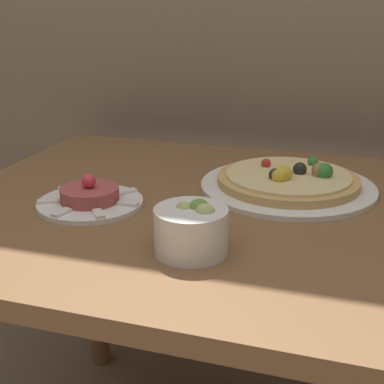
% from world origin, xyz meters
% --- Properties ---
extents(dining_table, '(1.11, 0.85, 0.74)m').
position_xyz_m(dining_table, '(0.00, 0.43, 0.64)').
color(dining_table, brown).
rests_on(dining_table, ground_plane).
extents(pizza_plate, '(0.36, 0.36, 0.06)m').
position_xyz_m(pizza_plate, '(0.11, 0.56, 0.76)').
color(pizza_plate, white).
rests_on(pizza_plate, dining_table).
extents(tartare_plate, '(0.20, 0.20, 0.06)m').
position_xyz_m(tartare_plate, '(-0.25, 0.34, 0.76)').
color(tartare_plate, white).
rests_on(tartare_plate, dining_table).
extents(small_bowl, '(0.12, 0.12, 0.08)m').
position_xyz_m(small_bowl, '(-0.00, 0.21, 0.78)').
color(small_bowl, white).
rests_on(small_bowl, dining_table).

